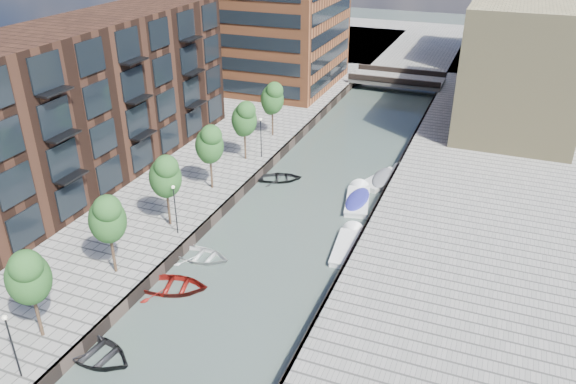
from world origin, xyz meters
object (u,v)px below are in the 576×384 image
Objects in this scene: tree_1 at (28,275)px; sloop_1 at (95,357)px; sloop_3 at (201,258)px; tree_4 at (209,143)px; car at (477,105)px; bridge at (397,79)px; tree_6 at (272,97)px; tree_3 at (165,175)px; sloop_4 at (280,180)px; motorboat_3 at (358,199)px; motorboat_2 at (349,245)px; tree_2 at (107,217)px; sloop_2 at (173,289)px; motorboat_4 at (386,178)px; tree_5 at (244,118)px.

sloop_1 is at bearing 7.72° from tree_1.
sloop_1 is at bearing 174.07° from sloop_3.
tree_4 is at bearing 15.23° from sloop_1.
tree_1 is 55.69m from car.
tree_6 is at bearing -108.10° from bridge.
tree_3 is at bearing 90.00° from tree_1.
bridge is 34.69m from sloop_4.
bridge reaches higher than sloop_1.
sloop_4 is 8.31m from motorboat_3.
tree_3 reaches higher than car.
bridge reaches higher than motorboat_2.
motorboat_2 is (13.82, -17.38, -5.20)m from tree_6.
tree_3 is (0.00, 7.00, 0.00)m from tree_2.
car is at bearing -24.71° from sloop_3.
tree_6 reaches higher than motorboat_3.
tree_4 is 1.00× the size of tree_6.
tree_2 and tree_4 have the same top height.
sloop_3 is 43.15m from car.
motorboat_4 is (9.89, 22.49, 0.23)m from sloop_2.
tree_4 reaches higher than sloop_3.
bridge is 2.17× the size of motorboat_4.
tree_1 is 1.36× the size of car.
tree_1 is at bearing -90.00° from tree_6.
tree_4 reaches higher than motorboat_3.
car is at bearing -12.12° from sloop_1.
sloop_2 is at bearing -81.68° from tree_6.
tree_4 is at bearing -90.00° from tree_6.
tree_4 is at bearing 90.00° from tree_1.
bridge is 2.17× the size of motorboat_3.
tree_3 is 1.33× the size of sloop_3.
sloop_1 is (3.26, -13.56, -5.31)m from tree_3.
motorboat_3 is (8.51, 17.31, 0.23)m from sloop_2.
motorboat_2 reaches higher than sloop_3.
tree_5 reaches higher than sloop_3.
tree_1 is 6.25m from sloop_1.
tree_3 reaches higher than sloop_1.
tree_6 is at bearing 128.48° from motorboat_2.
sloop_4 is at bearing 52.23° from tree_4.
car is (6.39, 21.50, 1.51)m from motorboat_4.
tree_4 is 8.84m from sloop_4.
tree_4 is 0.99× the size of motorboat_3.
car reaches higher than motorboat_2.
sloop_2 is (0.72, 7.31, 0.00)m from sloop_1.
tree_5 is 18.05m from motorboat_2.
bridge is 2.18× the size of tree_5.
tree_6 is (0.00, 21.00, 0.00)m from tree_3.
motorboat_2 is at bearing -13.75° from tree_4.
sloop_3 is (3.95, -16.16, -5.31)m from tree_5.
bridge is at bearing 82.07° from tree_1.
sloop_2 is at bearing -57.45° from tree_3.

